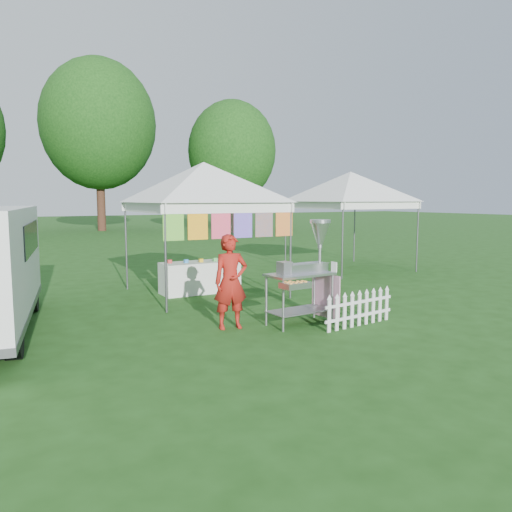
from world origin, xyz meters
TOP-DOWN VIEW (x-y plane):
  - ground at (0.00, 0.00)m, footprint 120.00×120.00m
  - canopy_main at (0.00, 3.49)m, footprint 4.24×4.24m
  - canopy_right at (5.50, 5.00)m, footprint 4.24×4.24m
  - tree_mid at (3.00, 28.00)m, footprint 7.60×7.60m
  - tree_right at (10.00, 22.00)m, footprint 5.60×5.60m
  - donut_cart at (0.49, 0.09)m, footprint 1.29×0.98m
  - vendor at (-0.86, 0.43)m, footprint 0.64×0.47m
  - picket_fence at (1.13, -0.52)m, footprint 1.61×0.22m
  - display_table at (-0.04, 3.68)m, footprint 1.80×0.70m

SIDE VIEW (x-z plane):
  - ground at x=0.00m, z-range 0.00..0.00m
  - picket_fence at x=1.13m, z-range 0.01..0.57m
  - display_table at x=-0.04m, z-range 0.00..0.72m
  - vendor at x=-0.86m, z-range 0.00..1.59m
  - donut_cart at x=0.49m, z-range 0.16..1.97m
  - canopy_main at x=0.00m, z-range 1.26..4.71m
  - canopy_right at x=5.50m, z-range 1.27..4.72m
  - tree_right at x=10.00m, z-range 0.97..9.39m
  - tree_mid at x=3.00m, z-range 1.38..12.90m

